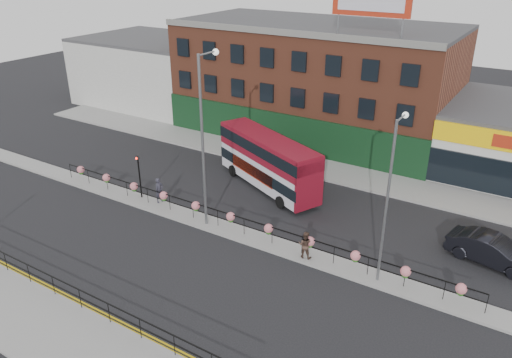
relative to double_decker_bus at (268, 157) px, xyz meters
The scene contains 17 objects.
ground 7.32m from the double_decker_bus, 79.19° to the right, with size 120.00×120.00×0.00m, color black.
south_pavement 18.97m from the double_decker_bus, 86.06° to the right, with size 60.00×4.00×0.15m, color gray.
north_pavement 5.88m from the double_decker_bus, 76.10° to the left, with size 60.00×4.00×0.15m, color gray.
median 7.30m from the double_decker_bus, 79.19° to the right, with size 60.00×1.60×0.15m, color gray.
yellow_line_inner 16.71m from the double_decker_bus, 85.51° to the right, with size 60.00×0.10×0.01m, color gold.
yellow_line_outer 16.88m from the double_decker_bus, 85.56° to the right, with size 60.00×0.10×0.01m, color gold.
brick_building 13.72m from the double_decker_bus, 101.60° to the left, with size 25.00×12.21×10.30m.
warehouse_west 26.52m from the double_decker_bus, 150.06° to the left, with size 15.50×12.00×7.30m.
median_railing 7.04m from the double_decker_bus, 79.19° to the right, with size 30.04×0.56×1.23m.
south_railing 16.96m from the double_decker_bus, 92.40° to the right, with size 20.04×0.05×1.12m.
double_decker_bus is the anchor object (origin of this frame).
car 15.98m from the double_decker_bus, ahead, with size 5.24×2.68×1.65m, color black.
pedestrian_a 8.17m from the double_decker_bus, 129.07° to the right, with size 0.51×0.71×1.80m, color #2B2A36.
pedestrian_b 9.80m from the double_decker_bus, 46.82° to the right, with size 0.90×0.76×1.66m, color #463127.
lamp_column_west 7.87m from the double_decker_bus, 94.29° to the right, with size 0.39×1.90×10.85m.
lamp_column_east 13.18m from the double_decker_bus, 31.57° to the right, with size 0.32×1.58×8.99m.
traffic_light_median 9.26m from the double_decker_bus, 136.42° to the right, with size 0.15×0.28×3.65m.
Camera 1 is at (15.72, -22.25, 16.27)m, focal length 35.00 mm.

